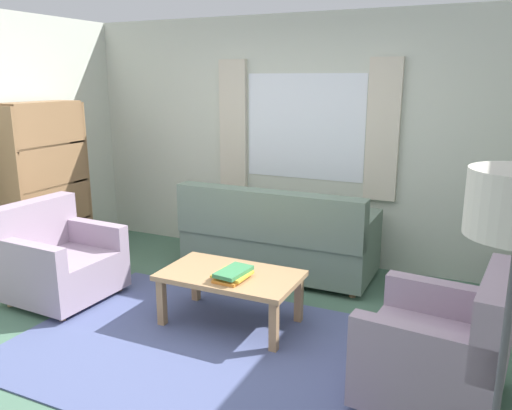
{
  "coord_description": "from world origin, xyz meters",
  "views": [
    {
      "loc": [
        1.83,
        -2.94,
        1.96
      ],
      "look_at": [
        0.13,
        0.7,
        0.95
      ],
      "focal_mm": 35.86,
      "sensor_mm": 36.0,
      "label": 1
    }
  ],
  "objects_px": {
    "book_stack_on_table": "(233,274)",
    "couch": "(277,240)",
    "bookshelf": "(52,183)",
    "coffee_table": "(230,280)",
    "armchair_left": "(58,261)",
    "armchair_right": "(444,350)"
  },
  "relations": [
    {
      "from": "armchair_right",
      "to": "bookshelf",
      "type": "distance_m",
      "value": 4.15
    },
    {
      "from": "coffee_table",
      "to": "book_stack_on_table",
      "type": "relative_size",
      "value": 3.17
    },
    {
      "from": "coffee_table",
      "to": "bookshelf",
      "type": "distance_m",
      "value": 2.47
    },
    {
      "from": "book_stack_on_table",
      "to": "couch",
      "type": "bearing_deg",
      "value": 96.95
    },
    {
      "from": "armchair_right",
      "to": "coffee_table",
      "type": "height_order",
      "value": "armchair_right"
    },
    {
      "from": "couch",
      "to": "bookshelf",
      "type": "height_order",
      "value": "bookshelf"
    },
    {
      "from": "armchair_left",
      "to": "coffee_table",
      "type": "height_order",
      "value": "armchair_left"
    },
    {
      "from": "couch",
      "to": "armchair_right",
      "type": "distance_m",
      "value": 2.32
    },
    {
      "from": "armchair_right",
      "to": "coffee_table",
      "type": "bearing_deg",
      "value": -97.26
    },
    {
      "from": "couch",
      "to": "bookshelf",
      "type": "xyz_separation_m",
      "value": [
        -2.29,
        -0.68,
        0.51
      ]
    },
    {
      "from": "couch",
      "to": "coffee_table",
      "type": "xyz_separation_m",
      "value": [
        0.08,
        -1.17,
        0.01
      ]
    },
    {
      "from": "couch",
      "to": "armchair_right",
      "type": "bearing_deg",
      "value": 138.45
    },
    {
      "from": "armchair_left",
      "to": "coffee_table",
      "type": "bearing_deg",
      "value": -80.71
    },
    {
      "from": "armchair_left",
      "to": "bookshelf",
      "type": "xyz_separation_m",
      "value": [
        -0.72,
        0.68,
        0.52
      ]
    },
    {
      "from": "coffee_table",
      "to": "book_stack_on_table",
      "type": "bearing_deg",
      "value": -51.23
    },
    {
      "from": "armchair_right",
      "to": "coffee_table",
      "type": "distance_m",
      "value": 1.7
    },
    {
      "from": "couch",
      "to": "book_stack_on_table",
      "type": "height_order",
      "value": "couch"
    },
    {
      "from": "armchair_right",
      "to": "bookshelf",
      "type": "xyz_separation_m",
      "value": [
        -4.03,
        0.86,
        0.52
      ]
    },
    {
      "from": "coffee_table",
      "to": "couch",
      "type": "bearing_deg",
      "value": 94.02
    },
    {
      "from": "armchair_left",
      "to": "coffee_table",
      "type": "relative_size",
      "value": 0.8
    },
    {
      "from": "armchair_right",
      "to": "bookshelf",
      "type": "height_order",
      "value": "bookshelf"
    },
    {
      "from": "bookshelf",
      "to": "coffee_table",
      "type": "bearing_deg",
      "value": 78.46
    }
  ]
}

